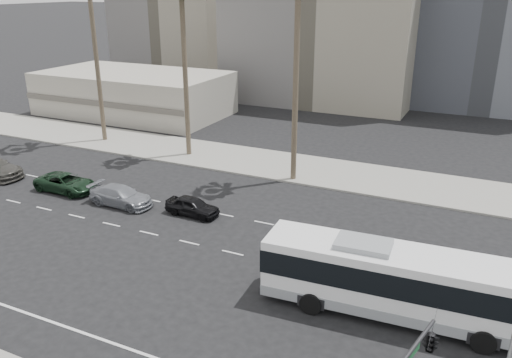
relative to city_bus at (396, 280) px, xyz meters
The scene contains 10 objects.
ground 7.27m from the city_bus, 162.77° to the left, with size 700.00×700.00×0.00m, color black.
sidewalk_north 18.90m from the city_bus, 110.88° to the left, with size 120.00×7.00×0.15m, color gray.
commercial_low 46.21m from the city_bus, 142.59° to the left, with size 22.00×12.16×5.00m.
midrise_beige_west 51.16m from the city_bus, 111.67° to the left, with size 24.00×18.00×18.00m, color slate.
midrise_beige_far 68.87m from the city_bus, 130.64° to the left, with size 18.00×16.00×15.00m, color slate.
city_bus is the anchor object (origin of this frame).
car_a 15.78m from the city_bus, 158.87° to the left, with size 3.82×1.54×1.30m, color black.
car_b 20.81m from the city_bus, 166.19° to the left, with size 4.83×1.96×1.40m, color gray.
car_c 26.24m from the city_bus, 168.38° to the left, with size 4.91×2.27×1.37m, color black.
traffic_signal 8.18m from the city_bus, 73.64° to the right, with size 2.41×3.27×5.17m.
Camera 1 is at (9.70, -23.74, 14.83)m, focal length 36.27 mm.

